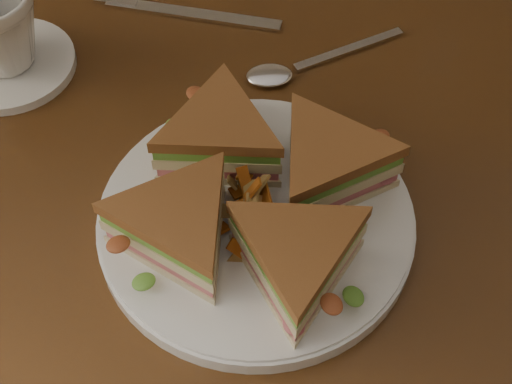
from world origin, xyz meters
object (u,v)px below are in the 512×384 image
at_px(sandwich_wedges, 256,196).
at_px(spoon, 289,70).
at_px(table, 266,185).
at_px(knife, 180,13).
at_px(saucer, 9,65).
at_px(plate, 256,221).

height_order(sandwich_wedges, spoon, sandwich_wedges).
relative_size(table, knife, 5.73).
distance_m(spoon, knife, 0.15).
bearing_deg(saucer, sandwich_wedges, -42.53).
bearing_deg(plate, spoon, 74.98).
relative_size(knife, saucer, 1.53).
bearing_deg(plate, sandwich_wedges, 45.00).
bearing_deg(table, sandwich_wedges, -99.99).
xyz_separation_m(plate, knife, (-0.06, 0.29, -0.01)).
distance_m(plate, knife, 0.30).
bearing_deg(sandwich_wedges, table, 80.01).
bearing_deg(saucer, table, -21.36).
xyz_separation_m(table, knife, (-0.08, 0.17, 0.10)).
relative_size(sandwich_wedges, spoon, 1.69).
height_order(sandwich_wedges, saucer, sandwich_wedges).
distance_m(sandwich_wedges, knife, 0.30).
xyz_separation_m(table, spoon, (0.03, 0.07, 0.10)).
xyz_separation_m(sandwich_wedges, knife, (-0.06, 0.29, -0.04)).
height_order(spoon, knife, spoon).
distance_m(table, plate, 0.16).
bearing_deg(spoon, saucer, 152.37).
relative_size(table, spoon, 6.87).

